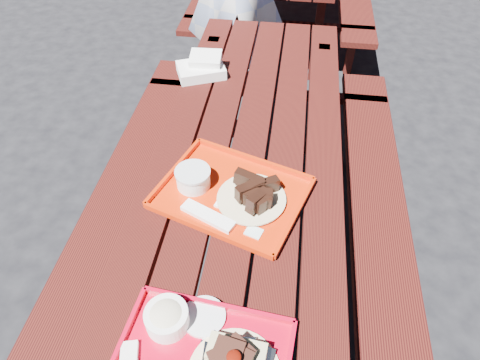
{
  "coord_description": "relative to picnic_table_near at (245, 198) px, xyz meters",
  "views": [
    {
      "loc": [
        0.14,
        -1.17,
        1.89
      ],
      "look_at": [
        0.0,
        -0.15,
        0.82
      ],
      "focal_mm": 32.0,
      "sensor_mm": 36.0,
      "label": 1
    }
  ],
  "objects": [
    {
      "name": "far_tray",
      "position": [
        -0.04,
        -0.17,
        0.22
      ],
      "size": [
        0.59,
        0.52,
        0.08
      ],
      "color": "red",
      "rests_on": "picnic_table_near"
    },
    {
      "name": "white_cloth",
      "position": [
        -0.29,
        0.61,
        0.23
      ],
      "size": [
        0.26,
        0.23,
        0.09
      ],
      "color": "white",
      "rests_on": "picnic_table_near"
    },
    {
      "name": "ground",
      "position": [
        0.0,
        0.0,
        -0.56
      ],
      "size": [
        60.0,
        60.0,
        0.0
      ],
      "primitive_type": "plane",
      "color": "black",
      "rests_on": "ground"
    },
    {
      "name": "picnic_table_near",
      "position": [
        0.0,
        0.0,
        0.0
      ],
      "size": [
        1.41,
        2.4,
        0.75
      ],
      "color": "#3F120C",
      "rests_on": "ground"
    },
    {
      "name": "near_tray",
      "position": [
        -0.02,
        -0.75,
        0.22
      ],
      "size": [
        0.48,
        0.39,
        0.14
      ],
      "color": "#BA0620",
      "rests_on": "picnic_table_near"
    }
  ]
}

